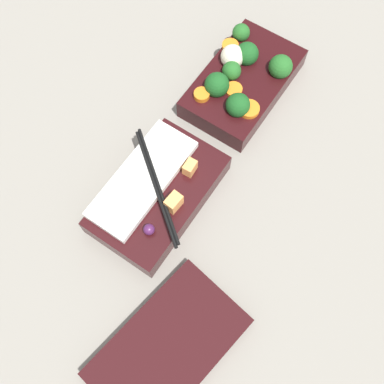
# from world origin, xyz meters

# --- Properties ---
(ground_plane) EXTENTS (3.00, 3.00, 0.00)m
(ground_plane) POSITION_xyz_m (0.00, 0.00, 0.00)
(ground_plane) COLOR gray
(bento_tray_vegetable) EXTENTS (0.21, 0.13, 0.07)m
(bento_tray_vegetable) POSITION_xyz_m (-0.13, -0.00, 0.03)
(bento_tray_vegetable) COLOR black
(bento_tray_vegetable) RESTS_ON ground_plane
(bento_tray_rice) EXTENTS (0.21, 0.16, 0.06)m
(bento_tray_rice) POSITION_xyz_m (0.11, -0.00, 0.02)
(bento_tray_rice) COLOR black
(bento_tray_rice) RESTS_ON ground_plane
(bento_lid) EXTENTS (0.22, 0.15, 0.02)m
(bento_lid) POSITION_xyz_m (0.28, 0.14, 0.01)
(bento_lid) COLOR black
(bento_lid) RESTS_ON ground_plane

